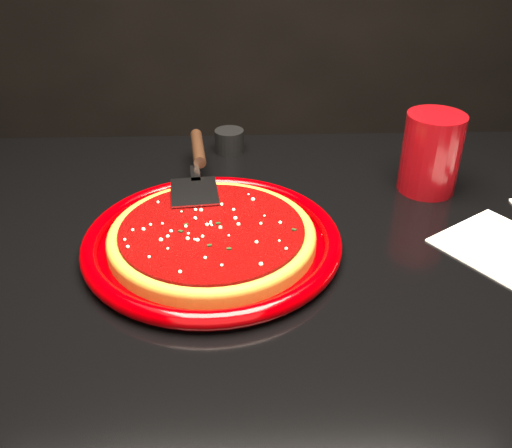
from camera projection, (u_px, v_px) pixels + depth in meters
The scene contains 11 objects.
table at pixel (275, 432), 0.97m from camera, with size 1.20×0.80×0.75m, color black.
plate at pixel (212, 241), 0.77m from camera, with size 0.35×0.35×0.03m, color #700001.
pizza_crust at pixel (212, 238), 0.77m from camera, with size 0.28×0.28×0.01m, color #8B5C1D.
pizza_crust_rim at pixel (212, 234), 0.76m from camera, with size 0.28×0.28×0.02m, color #8B5C1D.
pizza_sauce at pixel (212, 231), 0.76m from camera, with size 0.25×0.25×0.01m, color #660302.
parmesan_dusting at pixel (212, 226), 0.76m from camera, with size 0.24×0.24×0.01m, color #F7ECBF, non-canonical shape.
basil_flecks at pixel (212, 227), 0.76m from camera, with size 0.22×0.22×0.00m, color black, non-canonical shape.
pizza_server at pixel (197, 166), 0.90m from camera, with size 0.08×0.29×0.02m, color #B7BABF, non-canonical shape.
cup at pixel (431, 153), 0.89m from camera, with size 0.09×0.09×0.13m, color maroon.
napkin_a at pixel (501, 247), 0.78m from camera, with size 0.14×0.14×0.00m, color white.
ramekin at pixel (229, 141), 1.04m from camera, with size 0.05×0.05×0.04m, color black.
Camera 1 is at (-0.05, -0.64, 1.18)m, focal length 40.00 mm.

